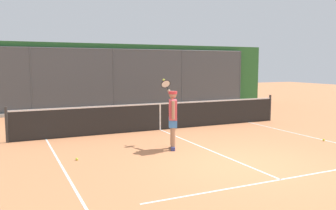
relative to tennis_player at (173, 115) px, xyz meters
name	(u,v)px	position (x,y,z in m)	size (l,w,h in m)	color
ground_plane	(244,165)	(-0.84, 2.12, -0.93)	(60.00, 60.00, 0.00)	#C67A4C
court_line_markings	(287,182)	(-0.84, 3.49, -0.93)	(7.80, 11.10, 0.01)	white
fence_backdrop	(110,77)	(-0.84, -9.25, 0.73)	(18.43, 1.37, 3.36)	#474C51
tennis_net	(160,116)	(-0.84, -2.79, -0.44)	(10.03, 0.09, 1.07)	#2D2D2D
tennis_player	(173,115)	(0.00, 0.00, 0.00)	(0.51, 1.35, 1.90)	navy
tennis_ball_mid_court	(77,159)	(2.63, 0.11, -0.90)	(0.07, 0.07, 0.07)	#C1D138
tennis_ball_near_net	(324,140)	(-4.61, 1.03, -0.90)	(0.07, 0.07, 0.07)	#CCDB33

